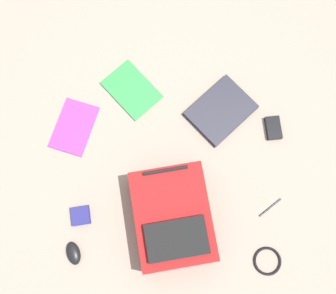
{
  "coord_description": "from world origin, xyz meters",
  "views": [
    {
      "loc": [
        0.04,
        -0.42,
        2.0
      ],
      "look_at": [
        -0.0,
        0.04,
        0.02
      ],
      "focal_mm": 44.15,
      "sensor_mm": 36.0,
      "label": 1
    }
  ],
  "objects_px": {
    "earbud_pouch": "(81,216)",
    "laptop": "(221,110)",
    "power_brick": "(273,128)",
    "pen_black": "(270,207)",
    "cable_coil": "(267,261)",
    "backpack": "(173,218)",
    "computer_mouse": "(73,253)",
    "book_manual": "(132,90)",
    "book_comic": "(74,127)"
  },
  "relations": [
    {
      "from": "earbud_pouch",
      "to": "laptop",
      "type": "bearing_deg",
      "value": 42.06
    },
    {
      "from": "power_brick",
      "to": "pen_black",
      "type": "relative_size",
      "value": 0.86
    },
    {
      "from": "laptop",
      "to": "cable_coil",
      "type": "bearing_deg",
      "value": -70.51
    },
    {
      "from": "pen_black",
      "to": "earbud_pouch",
      "type": "height_order",
      "value": "earbud_pouch"
    },
    {
      "from": "backpack",
      "to": "computer_mouse",
      "type": "distance_m",
      "value": 0.49
    },
    {
      "from": "cable_coil",
      "to": "laptop",
      "type": "bearing_deg",
      "value": 109.49
    },
    {
      "from": "backpack",
      "to": "earbud_pouch",
      "type": "xyz_separation_m",
      "value": [
        -0.44,
        -0.02,
        -0.08
      ]
    },
    {
      "from": "backpack",
      "to": "book_manual",
      "type": "relative_size",
      "value": 1.53
    },
    {
      "from": "laptop",
      "to": "pen_black",
      "type": "relative_size",
      "value": 2.85
    },
    {
      "from": "backpack",
      "to": "cable_coil",
      "type": "distance_m",
      "value": 0.49
    },
    {
      "from": "backpack",
      "to": "earbud_pouch",
      "type": "height_order",
      "value": "backpack"
    },
    {
      "from": "laptop",
      "to": "power_brick",
      "type": "xyz_separation_m",
      "value": [
        0.27,
        -0.07,
        -0.0
      ]
    },
    {
      "from": "book_manual",
      "to": "computer_mouse",
      "type": "bearing_deg",
      "value": -102.86
    },
    {
      "from": "laptop",
      "to": "computer_mouse",
      "type": "xyz_separation_m",
      "value": [
        -0.65,
        -0.75,
        0.0
      ]
    },
    {
      "from": "book_comic",
      "to": "laptop",
      "type": "bearing_deg",
      "value": 11.09
    },
    {
      "from": "backpack",
      "to": "cable_coil",
      "type": "bearing_deg",
      "value": -19.06
    },
    {
      "from": "pen_black",
      "to": "laptop",
      "type": "bearing_deg",
      "value": 119.31
    },
    {
      "from": "laptop",
      "to": "power_brick",
      "type": "relative_size",
      "value": 3.33
    },
    {
      "from": "laptop",
      "to": "earbud_pouch",
      "type": "xyz_separation_m",
      "value": [
        -0.64,
        -0.58,
        -0.0
      ]
    },
    {
      "from": "laptop",
      "to": "computer_mouse",
      "type": "relative_size",
      "value": 3.61
    },
    {
      "from": "book_comic",
      "to": "cable_coil",
      "type": "relative_size",
      "value": 2.3
    },
    {
      "from": "book_comic",
      "to": "pen_black",
      "type": "bearing_deg",
      "value": -18.13
    },
    {
      "from": "cable_coil",
      "to": "power_brick",
      "type": "height_order",
      "value": "power_brick"
    },
    {
      "from": "book_comic",
      "to": "computer_mouse",
      "type": "bearing_deg",
      "value": -82.75
    },
    {
      "from": "backpack",
      "to": "book_comic",
      "type": "height_order",
      "value": "backpack"
    },
    {
      "from": "book_manual",
      "to": "power_brick",
      "type": "xyz_separation_m",
      "value": [
        0.73,
        -0.15,
        0.01
      ]
    },
    {
      "from": "backpack",
      "to": "book_manual",
      "type": "height_order",
      "value": "backpack"
    },
    {
      "from": "backpack",
      "to": "laptop",
      "type": "bearing_deg",
      "value": 70.12
    },
    {
      "from": "computer_mouse",
      "to": "book_comic",
      "type": "bearing_deg",
      "value": -105.78
    },
    {
      "from": "pen_black",
      "to": "backpack",
      "type": "bearing_deg",
      "value": -168.71
    },
    {
      "from": "power_brick",
      "to": "cable_coil",
      "type": "bearing_deg",
      "value": -91.13
    },
    {
      "from": "backpack",
      "to": "power_brick",
      "type": "bearing_deg",
      "value": 46.14
    },
    {
      "from": "computer_mouse",
      "to": "power_brick",
      "type": "distance_m",
      "value": 1.14
    },
    {
      "from": "cable_coil",
      "to": "pen_black",
      "type": "height_order",
      "value": "cable_coil"
    },
    {
      "from": "computer_mouse",
      "to": "earbud_pouch",
      "type": "xyz_separation_m",
      "value": [
        0.01,
        0.17,
        -0.0
      ]
    },
    {
      "from": "computer_mouse",
      "to": "cable_coil",
      "type": "bearing_deg",
      "value": 159.21
    },
    {
      "from": "backpack",
      "to": "earbud_pouch",
      "type": "relative_size",
      "value": 5.91
    },
    {
      "from": "earbud_pouch",
      "to": "backpack",
      "type": "bearing_deg",
      "value": 2.34
    },
    {
      "from": "power_brick",
      "to": "earbud_pouch",
      "type": "xyz_separation_m",
      "value": [
        -0.91,
        -0.51,
        -0.0
      ]
    },
    {
      "from": "backpack",
      "to": "power_brick",
      "type": "height_order",
      "value": "backpack"
    },
    {
      "from": "power_brick",
      "to": "laptop",
      "type": "bearing_deg",
      "value": 164.98
    },
    {
      "from": "power_brick",
      "to": "book_manual",
      "type": "bearing_deg",
      "value": 168.4
    },
    {
      "from": "book_manual",
      "to": "cable_coil",
      "type": "xyz_separation_m",
      "value": [
        0.71,
        -0.79,
        -0.0
      ]
    },
    {
      "from": "earbud_pouch",
      "to": "book_comic",
      "type": "bearing_deg",
      "value": 101.44
    },
    {
      "from": "book_comic",
      "to": "power_brick",
      "type": "distance_m",
      "value": 1.0
    },
    {
      "from": "computer_mouse",
      "to": "cable_coil",
      "type": "height_order",
      "value": "computer_mouse"
    },
    {
      "from": "book_manual",
      "to": "cable_coil",
      "type": "distance_m",
      "value": 1.07
    },
    {
      "from": "backpack",
      "to": "book_comic",
      "type": "relative_size",
      "value": 1.71
    },
    {
      "from": "backpack",
      "to": "book_manual",
      "type": "distance_m",
      "value": 0.69
    },
    {
      "from": "laptop",
      "to": "pen_black",
      "type": "xyz_separation_m",
      "value": [
        0.26,
        -0.47,
        -0.01
      ]
    }
  ]
}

